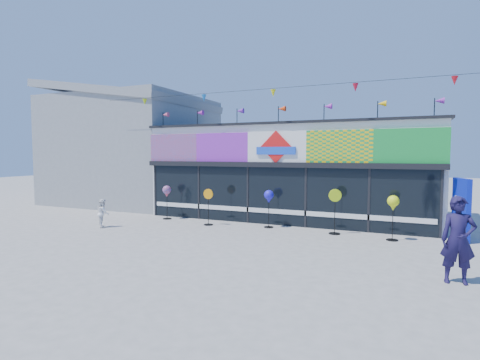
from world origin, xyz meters
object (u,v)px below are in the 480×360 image
Objects in this scene: spinner_2 at (269,198)px; adult_man at (458,240)px; spinner_0 at (167,192)px; spinner_1 at (208,206)px; blue_sign at (461,209)px; spinner_3 at (335,210)px; child at (103,213)px; spinner_4 at (393,204)px.

adult_man is at bearing -35.67° from spinner_2.
spinner_1 is (2.31, -0.49, -0.40)m from spinner_0.
spinner_3 is (-3.92, -0.65, -0.18)m from blue_sign.
blue_sign is 1.40× the size of spinner_0.
adult_man is at bearing -50.46° from spinner_3.
child is (-5.89, -2.50, -0.61)m from spinner_2.
spinner_2 is 0.91× the size of spinner_3.
adult_man is (8.20, -3.69, 0.19)m from spinner_1.
adult_man is (5.84, -4.19, -0.20)m from spinner_2.
blue_sign reaches higher than spinner_3.
adult_man reaches higher than spinner_0.
spinner_2 is 0.76× the size of adult_man.
spinner_1 is at bearing 168.99° from blue_sign.
blue_sign is 8.86m from spinner_1.
spinner_3 is at bearing 124.76° from adult_man.
spinner_3 reaches higher than child.
spinner_1 reaches higher than child.
adult_man is 11.85m from child.
blue_sign is 4.72m from adult_man.
spinner_3 is (2.52, -0.17, -0.31)m from spinner_2.
spinner_3 is 8.73m from child.
spinner_0 is 2.39m from spinner_1.
spinner_0 is at bearing 177.51° from spinner_4.
blue_sign is 2.22m from spinner_4.
spinner_4 is 10.53m from child.
blue_sign reaches higher than spinner_2.
spinner_0 is 0.98× the size of spinner_4.
spinner_3 reaches higher than spinner_0.
spinner_2 is at bearing 139.54° from adult_man.
child is at bearing 176.22° from blue_sign.
spinner_0 reaches higher than spinner_1.
blue_sign is 1.06× the size of adult_man.
spinner_4 is 1.35× the size of child.
spinner_3 is 1.46× the size of child.
spinner_1 is 1.32× the size of child.
spinner_1 is 2.44m from spinner_2.
blue_sign reaches higher than adult_man.
spinner_2 is 2.54m from spinner_3.
child is at bearing -116.03° from spinner_0.
spinner_0 is (-11.11, -0.49, 0.14)m from blue_sign.
spinner_1 is 0.90× the size of spinner_3.
spinner_4 is (4.42, -0.40, 0.03)m from spinner_2.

